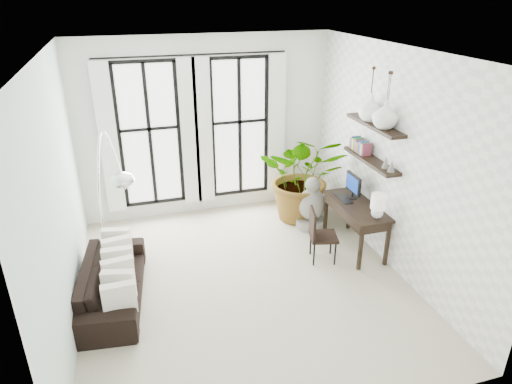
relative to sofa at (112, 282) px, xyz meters
name	(u,v)px	position (x,y,z in m)	size (l,w,h in m)	color
floor	(244,282)	(1.80, -0.12, -0.28)	(5.00, 5.00, 0.00)	#BAB094
ceiling	(241,52)	(1.80, -0.12, 2.92)	(5.00, 5.00, 0.00)	white
wall_left	(58,201)	(-0.45, -0.12, 1.32)	(5.00, 5.00, 0.00)	silver
wall_right	(395,162)	(4.05, -0.12, 1.32)	(5.00, 5.00, 0.00)	white
wall_back	(206,128)	(1.80, 2.38, 1.32)	(4.50, 4.50, 0.00)	white
windows	(196,132)	(1.60, 2.31, 1.28)	(3.26, 0.13, 2.65)	white
wall_shelves	(371,145)	(3.91, 0.33, 1.45)	(0.25, 1.30, 0.60)	black
sofa	(112,282)	(0.00, 0.00, 0.00)	(1.93, 0.75, 0.56)	black
throw_pillows	(118,267)	(0.10, 0.00, 0.22)	(0.40, 1.52, 0.40)	silver
plant	(303,176)	(3.35, 1.53, 0.54)	(1.49, 1.29, 1.65)	#2D7228
desk	(358,209)	(3.75, 0.24, 0.44)	(0.56, 1.31, 1.17)	black
desk_chair	(319,232)	(3.05, 0.13, 0.20)	(0.49, 0.49, 0.85)	black
arc_lamp	(106,164)	(0.10, 0.66, 1.43)	(0.71, 1.55, 2.21)	silver
buddha	(312,207)	(3.36, 1.14, 0.12)	(0.52, 0.52, 0.94)	gray
vase_a	(386,115)	(3.91, 0.04, 1.98)	(0.37, 0.37, 0.38)	white
vase_b	(371,108)	(3.91, 0.44, 1.98)	(0.37, 0.37, 0.38)	white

